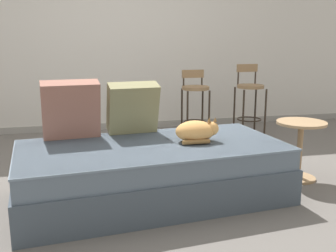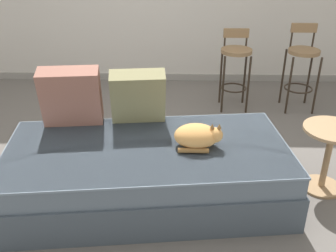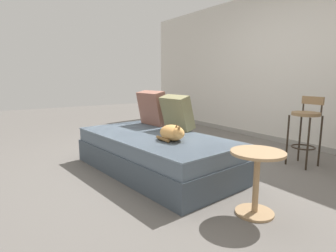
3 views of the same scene
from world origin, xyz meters
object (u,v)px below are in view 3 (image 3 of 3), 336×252
throw_pillow_middle (177,113)px  cat (172,133)px  couch (154,153)px  bar_stool_near_window (306,123)px  throw_pillow_corner (153,108)px  side_table (257,174)px

throw_pillow_middle → cat: (0.47, -0.39, -0.14)m
couch → bar_stool_near_window: (0.86, 1.73, 0.32)m
couch → throw_pillow_corner: 0.85m
throw_pillow_corner → throw_pillow_middle: bearing=6.4°
throw_pillow_corner → throw_pillow_middle: size_ratio=1.07×
throw_pillow_corner → side_table: bearing=-5.3°
cat → bar_stool_near_window: size_ratio=0.40×
cat → bar_stool_near_window: bearing=74.2°
throw_pillow_corner → couch: bearing=-29.0°
couch → cat: size_ratio=6.23×
throw_pillow_corner → bar_stool_near_window: size_ratio=0.55×
throw_pillow_middle → couch: bearing=-76.3°
throw_pillow_corner → bar_stool_near_window: 2.03m
bar_stool_near_window → throw_pillow_middle: bearing=-125.6°
couch → cat: cat is taller
cat → side_table: (1.02, 0.14, -0.18)m
throw_pillow_corner → cat: 1.05m
cat → bar_stool_near_window: (0.49, 1.72, 0.02)m
throw_pillow_corner → side_table: throw_pillow_corner is taller
couch → cat: 0.48m
couch → bar_stool_near_window: bearing=63.7°
throw_pillow_middle → cat: 0.62m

